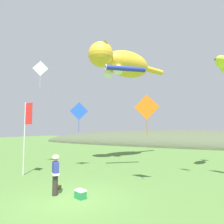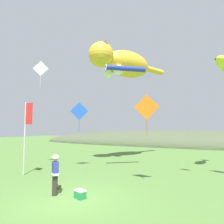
# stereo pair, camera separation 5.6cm
# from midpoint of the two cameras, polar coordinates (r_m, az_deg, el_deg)

# --- Properties ---
(ground_plane) EXTENTS (120.00, 120.00, 0.00)m
(ground_plane) POSITION_cam_midpoint_polar(r_m,az_deg,el_deg) (9.31, -12.20, -23.31)
(ground_plane) COLOR #517A38
(distant_hill_ridge) EXTENTS (60.67, 12.56, 5.52)m
(distant_hill_ridge) POSITION_cam_midpoint_polar(r_m,az_deg,el_deg) (37.99, 18.30, -9.06)
(distant_hill_ridge) COLOR #4C563D
(distant_hill_ridge) RESTS_ON ground
(festival_attendant) EXTENTS (0.49, 0.46, 1.77)m
(festival_attendant) POSITION_cam_midpoint_polar(r_m,az_deg,el_deg) (9.75, -16.04, -16.56)
(festival_attendant) COLOR #332D28
(festival_attendant) RESTS_ON ground
(kite_spool) EXTENTS (0.14, 0.20, 0.20)m
(kite_spool) POSITION_cam_midpoint_polar(r_m,az_deg,el_deg) (10.86, -15.02, -19.97)
(kite_spool) COLOR olive
(kite_spool) RESTS_ON ground
(picnic_cooler) EXTENTS (0.57, 0.47, 0.36)m
(picnic_cooler) POSITION_cam_midpoint_polar(r_m,az_deg,el_deg) (9.32, -9.19, -22.16)
(picnic_cooler) COLOR #268C4C
(picnic_cooler) RESTS_ON ground
(festival_banner_pole) EXTENTS (0.66, 0.08, 4.71)m
(festival_banner_pole) POSITION_cam_midpoint_polar(r_m,az_deg,el_deg) (14.17, -23.38, -3.95)
(festival_banner_pole) COLOR silver
(festival_banner_pole) RESTS_ON ground
(kite_giant_cat) EXTENTS (5.08, 9.12, 2.98)m
(kite_giant_cat) POSITION_cam_midpoint_polar(r_m,az_deg,el_deg) (20.10, 2.83, 13.74)
(kite_giant_cat) COLOR gold
(kite_fish_windsock) EXTENTS (1.32, 2.98, 0.89)m
(kite_fish_windsock) POSITION_cam_midpoint_polar(r_m,az_deg,el_deg) (16.86, 28.96, 12.09)
(kite_fish_windsock) COLOR yellow
(kite_tube_streamer) EXTENTS (2.54, 2.17, 0.44)m
(kite_tube_streamer) POSITION_cam_midpoint_polar(r_m,az_deg,el_deg) (14.72, 3.67, 12.30)
(kite_tube_streamer) COLOR #2633A5
(kite_diamond_blue) EXTENTS (1.20, 0.75, 2.30)m
(kite_diamond_blue) POSITION_cam_midpoint_polar(r_m,az_deg,el_deg) (15.60, -9.50, 0.20)
(kite_diamond_blue) COLOR blue
(kite_diamond_white) EXTENTS (1.03, 0.69, 2.13)m
(kite_diamond_white) POSITION_cam_midpoint_polar(r_m,az_deg,el_deg) (17.42, -19.86, 11.59)
(kite_diamond_white) COLOR white
(kite_diamond_orange) EXTENTS (1.37, 0.14, 2.27)m
(kite_diamond_orange) POSITION_cam_midpoint_polar(r_m,az_deg,el_deg) (10.94, 9.72, 1.32)
(kite_diamond_orange) COLOR orange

